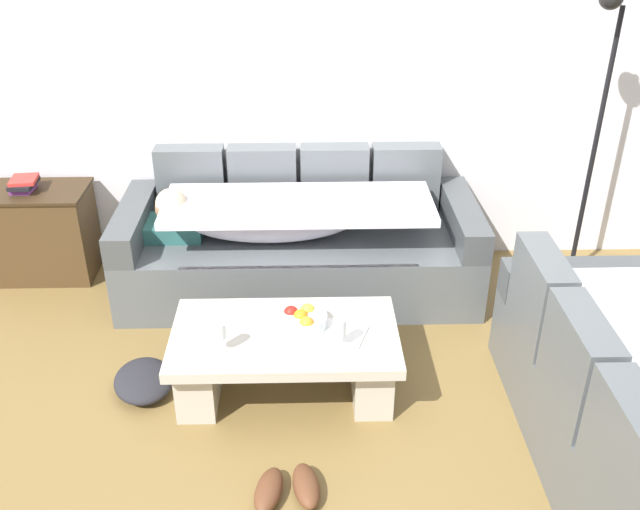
{
  "coord_description": "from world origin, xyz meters",
  "views": [
    {
      "loc": [
        -0.01,
        -2.51,
        2.53
      ],
      "look_at": [
        0.08,
        1.07,
        0.55
      ],
      "focal_mm": 39.49,
      "sensor_mm": 36.0,
      "label": 1
    }
  ],
  "objects": [
    {
      "name": "open_magazine",
      "position": [
        0.17,
        0.53,
        0.39
      ],
      "size": [
        0.33,
        0.29,
        0.01
      ],
      "primitive_type": "cube",
      "rotation": [
        0.0,
        0.0,
        -0.35
      ],
      "color": "white",
      "rests_on": "coffee_table"
    },
    {
      "name": "floor_lamp",
      "position": [
        1.82,
        1.7,
        1.12
      ],
      "size": [
        0.33,
        0.31,
        1.95
      ],
      "color": "black",
      "rests_on": "ground_plane"
    },
    {
      "name": "crumpled_garment",
      "position": [
        -0.9,
        0.55,
        0.06
      ],
      "size": [
        0.42,
        0.47,
        0.12
      ],
      "primitive_type": "ellipsoid",
      "rotation": [
        0.0,
        0.0,
        1.85
      ],
      "color": "#232328",
      "rests_on": "ground_plane"
    },
    {
      "name": "coffee_table",
      "position": [
        -0.12,
        0.54,
        0.24
      ],
      "size": [
        1.2,
        0.68,
        0.38
      ],
      "color": "#BAB3A4",
      "rests_on": "ground_plane"
    },
    {
      "name": "wine_glass_near_left",
      "position": [
        -0.44,
        0.39,
        0.5
      ],
      "size": [
        0.07,
        0.07,
        0.17
      ],
      "color": "silver",
      "rests_on": "coffee_table"
    },
    {
      "name": "ground_plane",
      "position": [
        0.0,
        0.0,
        0.0
      ],
      "size": [
        14.0,
        14.0,
        0.0
      ],
      "primitive_type": "plane",
      "color": "brown"
    },
    {
      "name": "book_stack_on_cabinet",
      "position": [
        -1.87,
        1.84,
        0.69
      ],
      "size": [
        0.18,
        0.22,
        0.09
      ],
      "color": "#72337F",
      "rests_on": "side_cabinet"
    },
    {
      "name": "pair_of_shoes",
      "position": [
        -0.1,
        -0.21,
        0.04
      ],
      "size": [
        0.34,
        0.31,
        0.09
      ],
      "color": "#59331E",
      "rests_on": "ground_plane"
    },
    {
      "name": "back_wall",
      "position": [
        0.0,
        2.15,
        1.35
      ],
      "size": [
        9.0,
        0.1,
        2.7
      ],
      "primitive_type": "cube",
      "color": "silver",
      "rests_on": "ground_plane"
    },
    {
      "name": "side_cabinet",
      "position": [
        -1.83,
        1.85,
        0.32
      ],
      "size": [
        0.72,
        0.44,
        0.64
      ],
      "color": "#4B351E",
      "rests_on": "ground_plane"
    },
    {
      "name": "fruit_bowl",
      "position": [
        -0.03,
        0.6,
        0.42
      ],
      "size": [
        0.28,
        0.28,
        0.1
      ],
      "color": "silver",
      "rests_on": "coffee_table"
    },
    {
      "name": "couch_along_wall",
      "position": [
        -0.08,
        1.62,
        0.33
      ],
      "size": [
        2.32,
        0.92,
        0.88
      ],
      "color": "#54595B",
      "rests_on": "ground_plane"
    },
    {
      "name": "wine_glass_near_right",
      "position": [
        0.17,
        0.41,
        0.5
      ],
      "size": [
        0.07,
        0.07,
        0.17
      ],
      "color": "silver",
      "rests_on": "coffee_table"
    }
  ]
}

